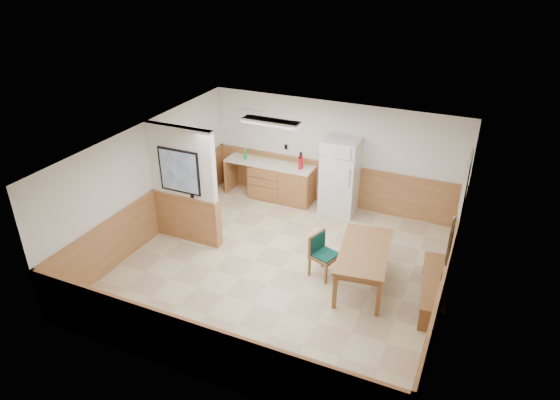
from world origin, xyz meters
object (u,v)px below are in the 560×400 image
at_px(refrigerator, 340,177).
at_px(dining_table, 364,254).
at_px(dining_chair, 321,251).
at_px(dining_bench, 433,285).
at_px(soap_bottle, 245,154).
at_px(fire_extinguisher, 301,162).

height_order(refrigerator, dining_table, refrigerator).
bearing_deg(dining_chair, dining_bench, 19.05).
bearing_deg(soap_bottle, refrigerator, -0.69).
bearing_deg(dining_table, refrigerator, 109.10).
height_order(dining_bench, soap_bottle, soap_bottle).
distance_m(refrigerator, dining_bench, 3.56).
bearing_deg(dining_bench, refrigerator, 129.04).
relative_size(dining_bench, dining_chair, 2.10).
xyz_separation_m(refrigerator, fire_extinguisher, (-0.97, 0.03, 0.19)).
distance_m(refrigerator, soap_bottle, 2.42).
xyz_separation_m(refrigerator, dining_table, (1.27, -2.48, -0.24)).
xyz_separation_m(dining_table, soap_bottle, (-3.69, 2.51, 0.36)).
xyz_separation_m(dining_table, fire_extinguisher, (-2.24, 2.51, 0.43)).
bearing_deg(dining_table, dining_chair, 170.62).
bearing_deg(dining_table, soap_bottle, 137.74).
height_order(refrigerator, dining_bench, refrigerator).
bearing_deg(dining_bench, fire_extinguisher, 137.84).
bearing_deg(soap_bottle, dining_chair, -40.92).
distance_m(refrigerator, fire_extinguisher, 0.99).
height_order(dining_table, soap_bottle, soap_bottle).
xyz_separation_m(fire_extinguisher, soap_bottle, (-1.45, 0.00, -0.06)).
xyz_separation_m(refrigerator, soap_bottle, (-2.42, 0.03, 0.13)).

